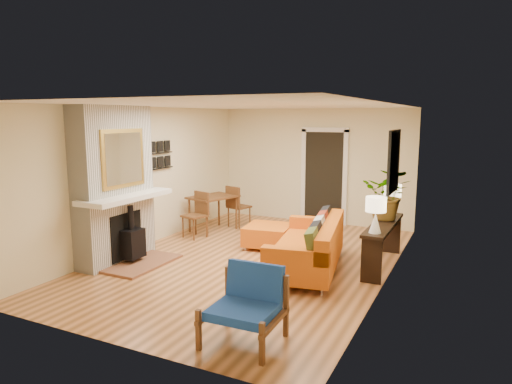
# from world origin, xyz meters

# --- Properties ---
(room_shell) EXTENTS (6.50, 6.50, 6.50)m
(room_shell) POSITION_xyz_m (0.60, 2.63, 1.24)
(room_shell) COLOR #D18750
(room_shell) RESTS_ON ground
(fireplace) EXTENTS (1.09, 1.68, 2.60)m
(fireplace) POSITION_xyz_m (-2.00, -1.00, 1.24)
(fireplace) COLOR white
(fireplace) RESTS_ON ground
(sofa) EXTENTS (1.34, 2.35, 0.87)m
(sofa) POSITION_xyz_m (1.10, -0.01, 0.38)
(sofa) COLOR silver
(sofa) RESTS_ON ground
(ottoman) EXTENTS (0.92, 0.92, 0.41)m
(ottoman) POSITION_xyz_m (-0.07, 0.86, 0.24)
(ottoman) COLOR silver
(ottoman) RESTS_ON ground
(blue_chair) EXTENTS (0.80, 0.78, 0.81)m
(blue_chair) POSITION_xyz_m (1.21, -2.49, 0.44)
(blue_chair) COLOR brown
(blue_chair) RESTS_ON ground
(dining_table) EXTENTS (1.05, 1.75, 0.92)m
(dining_table) POSITION_xyz_m (-1.58, 1.47, 0.60)
(dining_table) COLOR brown
(dining_table) RESTS_ON ground
(console_table) EXTENTS (0.34, 1.85, 0.72)m
(console_table) POSITION_xyz_m (2.07, 0.65, 0.58)
(console_table) COLOR black
(console_table) RESTS_ON ground
(lamp_near) EXTENTS (0.30, 0.30, 0.54)m
(lamp_near) POSITION_xyz_m (2.07, -0.04, 1.06)
(lamp_near) COLOR white
(lamp_near) RESTS_ON console_table
(lamp_far) EXTENTS (0.30, 0.30, 0.54)m
(lamp_far) POSITION_xyz_m (2.07, 1.36, 1.06)
(lamp_far) COLOR white
(lamp_far) RESTS_ON console_table
(houseplant) EXTENTS (0.77, 0.67, 0.86)m
(houseplant) POSITION_xyz_m (2.06, 0.94, 1.15)
(houseplant) COLOR #1E5919
(houseplant) RESTS_ON console_table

